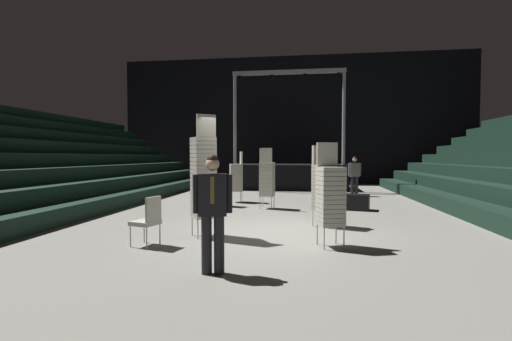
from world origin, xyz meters
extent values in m
cube|color=gray|center=(0.00, 0.00, -0.05)|extent=(22.00, 30.00, 0.10)
cube|color=black|center=(0.00, 15.00, 4.00)|extent=(22.00, 0.30, 8.00)
cube|color=black|center=(-5.38, 1.00, 0.23)|extent=(0.75, 24.00, 0.45)
cube|color=black|center=(-6.12, 1.00, 0.68)|extent=(0.75, 24.00, 0.45)
cube|color=black|center=(-6.88, 1.00, 1.12)|extent=(0.75, 24.00, 0.45)
cube|color=black|center=(5.38, 1.00, 0.23)|extent=(0.75, 24.00, 0.45)
cube|color=black|center=(0.00, 11.25, 0.64)|extent=(5.83, 3.35, 1.27)
cylinder|color=#9EA0A8|center=(-2.67, 9.83, 3.54)|extent=(0.16, 0.16, 4.54)
cylinder|color=#9EA0A8|center=(2.67, 9.83, 3.54)|extent=(0.16, 0.16, 4.54)
cube|color=#9EA0A8|center=(0.00, 9.83, 5.81)|extent=(5.53, 0.20, 0.20)
cylinder|color=black|center=(-2.42, 9.83, 5.59)|extent=(0.18, 0.18, 0.22)
cylinder|color=black|center=(-0.81, 9.83, 5.59)|extent=(0.18, 0.18, 0.22)
cylinder|color=black|center=(0.81, 9.83, 5.59)|extent=(0.18, 0.18, 0.22)
cylinder|color=black|center=(2.42, 9.83, 5.59)|extent=(0.18, 0.18, 0.22)
cylinder|color=black|center=(-0.39, -2.92, 0.42)|extent=(0.15, 0.15, 0.85)
cylinder|color=black|center=(-0.56, -2.96, 0.42)|extent=(0.15, 0.15, 0.85)
cube|color=silver|center=(-0.46, -3.00, 1.15)|extent=(0.20, 0.14, 0.60)
cube|color=black|center=(-0.48, -2.94, 1.15)|extent=(0.44, 0.31, 0.60)
cube|color=brown|center=(-0.45, -3.05, 1.22)|extent=(0.06, 0.02, 0.38)
cylinder|color=black|center=(-0.25, -2.89, 1.16)|extent=(0.11, 0.11, 0.55)
cylinder|color=black|center=(-0.71, -2.99, 1.16)|extent=(0.11, 0.11, 0.55)
sphere|color=#DBAD89|center=(-0.48, -2.94, 1.59)|extent=(0.20, 0.20, 0.20)
sphere|color=black|center=(-0.48, -2.94, 1.64)|extent=(0.16, 0.16, 0.16)
cylinder|color=#B2B5BA|center=(-3.27, 6.37, 0.20)|extent=(0.02, 0.02, 0.40)
cylinder|color=#B2B5BA|center=(-3.17, 6.00, 0.20)|extent=(0.02, 0.02, 0.40)
cylinder|color=#B2B5BA|center=(-3.63, 6.27, 0.20)|extent=(0.02, 0.02, 0.40)
cylinder|color=#B2B5BA|center=(-3.53, 5.90, 0.20)|extent=(0.02, 0.02, 0.40)
cube|color=#B7B2A3|center=(-3.40, 6.13, 0.44)|extent=(0.54, 0.54, 0.08)
cube|color=#B7B2A3|center=(-3.40, 6.13, 0.53)|extent=(0.54, 0.54, 0.08)
cube|color=#B7B2A3|center=(-3.40, 6.13, 0.61)|extent=(0.54, 0.54, 0.08)
cube|color=#B7B2A3|center=(-3.40, 6.13, 0.70)|extent=(0.54, 0.54, 0.08)
cube|color=#B7B2A3|center=(-3.40, 6.13, 0.78)|extent=(0.54, 0.54, 0.08)
cube|color=#B7B2A3|center=(-3.40, 6.13, 0.87)|extent=(0.54, 0.54, 0.08)
cube|color=#B7B2A3|center=(-3.40, 6.13, 0.95)|extent=(0.54, 0.54, 0.08)
cube|color=#B7B2A3|center=(-3.40, 6.13, 1.04)|extent=(0.54, 0.54, 0.08)
cube|color=#B7B2A3|center=(-3.40, 6.13, 1.12)|extent=(0.54, 0.54, 0.08)
cube|color=#B7B2A3|center=(-3.40, 6.13, 1.21)|extent=(0.54, 0.54, 0.08)
cube|color=#B7B2A3|center=(-3.40, 6.13, 1.29)|extent=(0.54, 0.54, 0.08)
cube|color=#B7B2A3|center=(-3.40, 6.13, 1.38)|extent=(0.54, 0.54, 0.08)
cube|color=#B7B2A3|center=(-3.40, 6.13, 1.46)|extent=(0.54, 0.54, 0.08)
cube|color=#B7B2A3|center=(-3.40, 6.13, 1.55)|extent=(0.54, 0.54, 0.08)
cube|color=#B7B2A3|center=(-3.40, 6.13, 1.63)|extent=(0.54, 0.54, 0.08)
cube|color=#B7B2A3|center=(-3.40, 6.13, 1.72)|extent=(0.54, 0.54, 0.08)
cube|color=#B7B2A3|center=(-3.40, 6.13, 1.80)|extent=(0.54, 0.54, 0.08)
cube|color=#B7B2A3|center=(-3.59, 6.08, 2.08)|extent=(0.15, 0.40, 0.46)
cylinder|color=#B2B5BA|center=(-0.55, 3.87, 0.20)|extent=(0.02, 0.02, 0.40)
cylinder|color=#B2B5BA|center=(-0.17, 3.82, 0.20)|extent=(0.02, 0.02, 0.40)
cylinder|color=#B2B5BA|center=(-0.60, 3.49, 0.20)|extent=(0.02, 0.02, 0.40)
cylinder|color=#B2B5BA|center=(-0.22, 3.45, 0.20)|extent=(0.02, 0.02, 0.40)
cube|color=#B7B2A3|center=(-0.39, 3.66, 0.44)|extent=(0.49, 0.49, 0.08)
cube|color=#B7B2A3|center=(-0.39, 3.66, 0.53)|extent=(0.49, 0.49, 0.08)
cube|color=#B7B2A3|center=(-0.39, 3.66, 0.61)|extent=(0.49, 0.49, 0.08)
cube|color=#B7B2A3|center=(-0.39, 3.66, 0.70)|extent=(0.49, 0.49, 0.08)
cube|color=#B7B2A3|center=(-0.39, 3.66, 0.78)|extent=(0.49, 0.49, 0.08)
cube|color=#B7B2A3|center=(-0.39, 3.66, 0.87)|extent=(0.49, 0.49, 0.08)
cube|color=#B7B2A3|center=(-0.39, 3.66, 0.95)|extent=(0.49, 0.49, 0.08)
cube|color=#B7B2A3|center=(-0.39, 3.66, 1.04)|extent=(0.49, 0.49, 0.08)
cube|color=#B7B2A3|center=(-0.39, 3.66, 1.12)|extent=(0.49, 0.49, 0.08)
cube|color=#B7B2A3|center=(-0.39, 3.66, 1.21)|extent=(0.49, 0.49, 0.08)
cube|color=#B7B2A3|center=(-0.39, 3.66, 1.29)|extent=(0.49, 0.49, 0.08)
cube|color=#B7B2A3|center=(-0.39, 3.66, 1.38)|extent=(0.49, 0.49, 0.08)
cube|color=#B7B2A3|center=(-0.39, 3.66, 1.46)|extent=(0.49, 0.49, 0.08)
cube|color=#B7B2A3|center=(-0.41, 3.46, 1.73)|extent=(0.41, 0.10, 0.46)
cylinder|color=#B2B5BA|center=(1.55, -1.25, 0.20)|extent=(0.02, 0.02, 0.40)
cylinder|color=#B2B5BA|center=(1.19, -1.37, 0.20)|extent=(0.02, 0.02, 0.40)
cylinder|color=#B2B5BA|center=(1.44, -0.89, 0.20)|extent=(0.02, 0.02, 0.40)
cylinder|color=#B2B5BA|center=(1.07, -1.01, 0.20)|extent=(0.02, 0.02, 0.40)
cube|color=#B7B2A3|center=(1.31, -1.13, 0.44)|extent=(0.55, 0.55, 0.08)
cube|color=#B7B2A3|center=(1.31, -1.13, 0.53)|extent=(0.55, 0.55, 0.08)
cube|color=#B7B2A3|center=(1.31, -1.13, 0.61)|extent=(0.55, 0.55, 0.08)
cube|color=#B7B2A3|center=(1.31, -1.13, 0.70)|extent=(0.55, 0.55, 0.08)
cube|color=#B7B2A3|center=(1.31, -1.13, 0.78)|extent=(0.55, 0.55, 0.08)
cube|color=#B7B2A3|center=(1.31, -1.13, 0.87)|extent=(0.55, 0.55, 0.08)
cube|color=#B7B2A3|center=(1.31, -1.13, 0.95)|extent=(0.55, 0.55, 0.08)
cube|color=#B7B2A3|center=(1.31, -1.13, 1.04)|extent=(0.55, 0.55, 0.08)
cube|color=#B7B2A3|center=(1.31, -1.13, 1.12)|extent=(0.55, 0.55, 0.08)
cube|color=#B7B2A3|center=(1.31, -1.13, 1.21)|extent=(0.55, 0.55, 0.08)
cube|color=#B7B2A3|center=(1.31, -1.13, 1.29)|extent=(0.55, 0.55, 0.08)
cube|color=#B7B2A3|center=(1.31, -1.13, 1.38)|extent=(0.55, 0.55, 0.08)
cube|color=#B7B2A3|center=(1.31, -1.13, 1.46)|extent=(0.55, 0.55, 0.08)
cube|color=#B7B2A3|center=(1.25, -0.94, 1.73)|extent=(0.40, 0.17, 0.46)
cylinder|color=#B2B5BA|center=(-1.56, -0.55, 0.20)|extent=(0.02, 0.02, 0.40)
cylinder|color=#B2B5BA|center=(-1.25, -0.33, 0.20)|extent=(0.02, 0.02, 0.40)
cylinder|color=#B2B5BA|center=(-1.34, -0.86, 0.20)|extent=(0.02, 0.02, 0.40)
cylinder|color=#B2B5BA|center=(-1.03, -0.64, 0.20)|extent=(0.02, 0.02, 0.40)
cube|color=#B7B2A3|center=(-1.29, -0.60, 0.44)|extent=(0.61, 0.61, 0.08)
cube|color=#B7B2A3|center=(-1.29, -0.60, 0.53)|extent=(0.61, 0.61, 0.08)
cube|color=#B7B2A3|center=(-1.29, -0.60, 0.61)|extent=(0.61, 0.61, 0.08)
cube|color=#B7B2A3|center=(-1.29, -0.60, 0.70)|extent=(0.61, 0.61, 0.08)
cube|color=#B7B2A3|center=(-1.29, -0.60, 0.78)|extent=(0.61, 0.61, 0.08)
cube|color=#B7B2A3|center=(-1.29, -0.60, 0.87)|extent=(0.61, 0.61, 0.08)
cube|color=#B7B2A3|center=(-1.29, -0.60, 0.95)|extent=(0.61, 0.61, 0.08)
cube|color=#B7B2A3|center=(-1.29, -0.60, 1.04)|extent=(0.61, 0.61, 0.08)
cube|color=#B7B2A3|center=(-1.29, -0.60, 1.12)|extent=(0.61, 0.61, 0.08)
cube|color=#B7B2A3|center=(-1.29, -0.60, 1.21)|extent=(0.61, 0.61, 0.08)
cube|color=#B7B2A3|center=(-1.29, -0.60, 1.29)|extent=(0.61, 0.61, 0.08)
cube|color=#B7B2A3|center=(-1.29, -0.60, 1.38)|extent=(0.61, 0.61, 0.08)
cube|color=#B7B2A3|center=(-1.29, -0.60, 1.46)|extent=(0.61, 0.61, 0.08)
cube|color=#B7B2A3|center=(-1.29, -0.60, 1.55)|extent=(0.61, 0.61, 0.08)
cube|color=#B7B2A3|center=(-1.29, -0.60, 1.63)|extent=(0.61, 0.61, 0.08)
cube|color=#B7B2A3|center=(-1.29, -0.60, 1.72)|extent=(0.61, 0.61, 0.08)
cube|color=#B7B2A3|center=(-1.29, -0.60, 1.80)|extent=(0.61, 0.61, 0.08)
cube|color=#B7B2A3|center=(-1.29, -0.60, 1.89)|extent=(0.61, 0.61, 0.08)
cube|color=#B7B2A3|center=(-1.29, -0.60, 1.97)|extent=(0.61, 0.61, 0.08)
cube|color=#B7B2A3|center=(-1.29, -0.60, 2.06)|extent=(0.61, 0.61, 0.08)
cube|color=#B7B2A3|center=(-1.18, -0.75, 2.33)|extent=(0.36, 0.28, 0.46)
cylinder|color=#B2B5BA|center=(-1.82, 4.90, 0.20)|extent=(0.02, 0.02, 0.40)
cylinder|color=#B2B5BA|center=(-1.95, 5.25, 0.20)|extent=(0.02, 0.02, 0.40)
cylinder|color=#B2B5BA|center=(-1.46, 5.02, 0.20)|extent=(0.02, 0.02, 0.40)
cylinder|color=#B2B5BA|center=(-1.59, 5.38, 0.20)|extent=(0.02, 0.02, 0.40)
cube|color=#B7B2A3|center=(-1.71, 5.14, 0.44)|extent=(0.56, 0.56, 0.08)
cube|color=#B7B2A3|center=(-1.71, 5.14, 0.53)|extent=(0.56, 0.56, 0.08)
cube|color=#B7B2A3|center=(-1.71, 5.14, 0.61)|extent=(0.56, 0.56, 0.08)
cube|color=#B7B2A3|center=(-1.71, 5.14, 0.70)|extent=(0.56, 0.56, 0.08)
cube|color=#B7B2A3|center=(-1.71, 5.14, 0.78)|extent=(0.56, 0.56, 0.08)
cube|color=#B7B2A3|center=(-1.71, 5.14, 0.87)|extent=(0.56, 0.56, 0.08)
cube|color=#B7B2A3|center=(-1.71, 5.14, 0.95)|extent=(0.56, 0.56, 0.08)
cube|color=#B7B2A3|center=(-1.71, 5.14, 1.04)|extent=(0.56, 0.56, 0.08)
cube|color=#B7B2A3|center=(-1.71, 5.14, 1.12)|extent=(0.56, 0.56, 0.08)
cube|color=#B7B2A3|center=(-1.71, 5.14, 1.21)|extent=(0.56, 0.56, 0.08)
cube|color=#B7B2A3|center=(-1.71, 5.14, 1.29)|extent=(0.56, 0.56, 0.08)
cube|color=#B7B2A3|center=(-1.71, 5.14, 1.38)|extent=(0.56, 0.56, 0.08)
cube|color=#B7B2A3|center=(-1.52, 5.20, 1.65)|extent=(0.18, 0.40, 0.46)
cylinder|color=#B2B5BA|center=(-2.27, 4.30, 0.20)|extent=(0.02, 0.02, 0.40)
cylinder|color=#B2B5BA|center=(-2.37, 3.94, 0.20)|extent=(0.02, 0.02, 0.40)
cylinder|color=#B2B5BA|center=(-2.63, 4.41, 0.20)|extent=(0.02, 0.02, 0.40)
cylinder|color=#B2B5BA|center=(-2.74, 4.04, 0.20)|extent=(0.02, 0.02, 0.40)
cube|color=#B7B2A3|center=(-2.50, 4.17, 0.44)|extent=(0.55, 0.55, 0.08)
cube|color=#B7B2A3|center=(-2.50, 4.17, 0.53)|extent=(0.55, 0.55, 0.08)
cube|color=#B7B2A3|center=(-2.50, 4.17, 0.61)|extent=(0.55, 0.55, 0.08)
cube|color=#B7B2A3|center=(-2.50, 4.17, 0.70)|extent=(0.55, 0.55, 0.08)
cube|color=#B7B2A3|center=(-2.50, 4.17, 0.78)|extent=(0.55, 0.55, 0.08)
cube|color=#B7B2A3|center=(-2.50, 4.17, 0.87)|extent=(0.55, 0.55, 0.08)
cube|color=#B7B2A3|center=(-2.50, 4.17, 0.95)|extent=(0.55, 0.55, 0.08)
cube|color=#B7B2A3|center=(-2.50, 4.17, 1.04)|extent=(0.55, 0.55, 0.08)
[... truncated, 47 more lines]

